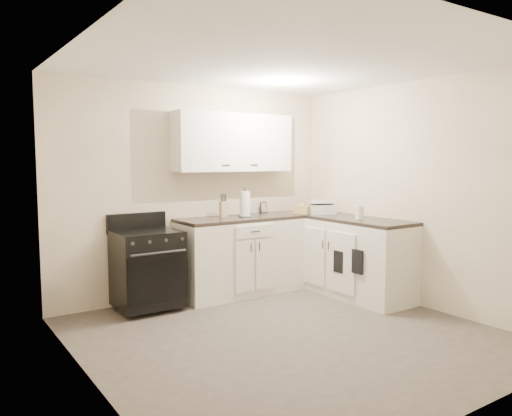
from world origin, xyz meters
TOP-DOWN VIEW (x-y plane):
  - floor at (0.00, 0.00)m, footprint 3.60×3.60m
  - ceiling at (0.00, 0.00)m, footprint 3.60×3.60m
  - wall_back at (0.00, 1.80)m, footprint 3.60×0.00m
  - wall_right at (1.80, 0.00)m, footprint 0.00×3.60m
  - wall_left at (-1.80, 0.00)m, footprint 0.00×3.60m
  - wall_front at (0.00, -1.80)m, footprint 3.60×0.00m
  - base_cabinets_back at (0.43, 1.50)m, footprint 1.55×0.60m
  - base_cabinets_right at (1.50, 0.85)m, footprint 0.60×1.90m
  - countertop_back at (0.43, 1.50)m, footprint 1.55×0.60m
  - countertop_right at (1.50, 0.85)m, footprint 0.60×1.90m
  - upper_cabinets at (0.43, 1.65)m, footprint 1.55×0.30m
  - stove at (-0.78, 1.48)m, footprint 0.68×0.58m
  - knife_block at (0.26, 1.62)m, footprint 0.09×0.08m
  - paper_towel at (0.48, 1.48)m, footprint 0.16×0.16m
  - picture_frame at (0.94, 1.74)m, footprint 0.12×0.06m
  - wicker_basket at (1.38, 1.41)m, footprint 0.37×0.31m
  - countertop_grill at (1.50, 1.24)m, footprint 0.41×0.40m
  - glass_jar at (1.47, 0.54)m, footprint 0.13×0.13m
  - oven_mitt_near at (1.18, 0.28)m, footprint 0.02×0.15m
  - oven_mitt_far at (1.18, 0.58)m, footprint 0.02×0.15m

SIDE VIEW (x-z plane):
  - floor at x=0.00m, z-range 0.00..0.00m
  - base_cabinets_back at x=0.43m, z-range 0.00..0.90m
  - base_cabinets_right at x=1.50m, z-range 0.00..0.90m
  - oven_mitt_far at x=1.18m, z-range 0.33..0.58m
  - stove at x=-0.78m, z-range 0.05..0.87m
  - oven_mitt_near at x=1.18m, z-range 0.38..0.64m
  - countertop_back at x=0.43m, z-range 0.90..0.94m
  - countertop_right at x=1.50m, z-range 0.90..0.94m
  - wicker_basket at x=1.38m, z-range 0.94..1.05m
  - countertop_grill at x=1.50m, z-range 0.94..1.06m
  - picture_frame at x=0.94m, z-range 0.94..1.08m
  - glass_jar at x=1.47m, z-range 0.94..1.10m
  - knife_block at x=0.26m, z-range 0.94..1.13m
  - paper_towel at x=0.48m, z-range 0.94..1.25m
  - wall_back at x=0.00m, z-range -0.55..3.05m
  - wall_right at x=1.80m, z-range -0.55..3.05m
  - wall_left at x=-1.80m, z-range -0.55..3.05m
  - wall_front at x=0.00m, z-range -0.55..3.05m
  - upper_cabinets at x=0.43m, z-range 1.49..2.19m
  - ceiling at x=0.00m, z-range 2.50..2.50m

